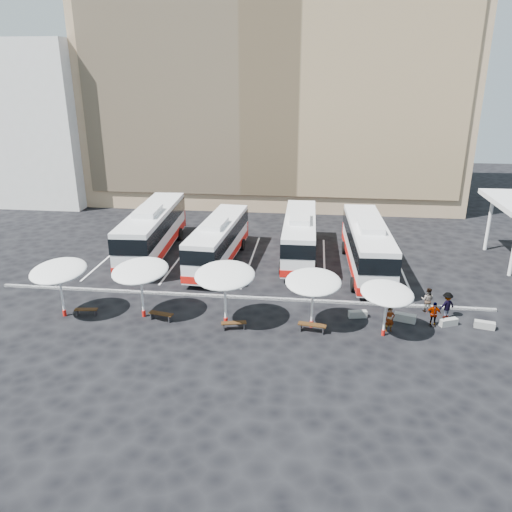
# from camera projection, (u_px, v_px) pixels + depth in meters

# --- Properties ---
(ground) EXTENTS (120.00, 120.00, 0.00)m
(ground) POSITION_uv_depth(u_px,v_px,m) (236.00, 301.00, 33.73)
(ground) COLOR black
(ground) RESTS_ON ground
(sandstone_building) EXTENTS (42.00, 18.25, 29.60)m
(sandstone_building) POSITION_uv_depth(u_px,v_px,m) (276.00, 90.00, 59.12)
(sandstone_building) COLOR tan
(sandstone_building) RESTS_ON ground
(apartment_block) EXTENTS (14.00, 14.00, 18.00)m
(apartment_block) POSITION_uv_depth(u_px,v_px,m) (41.00, 122.00, 59.86)
(apartment_block) COLOR silver
(apartment_block) RESTS_ON ground
(curb_divider) EXTENTS (34.00, 0.25, 0.15)m
(curb_divider) POSITION_uv_depth(u_px,v_px,m) (237.00, 297.00, 34.17)
(curb_divider) COLOR black
(curb_divider) RESTS_ON ground
(bay_lines) EXTENTS (24.15, 12.00, 0.01)m
(bay_lines) POSITION_uv_depth(u_px,v_px,m) (251.00, 260.00, 41.19)
(bay_lines) COLOR white
(bay_lines) RESTS_ON ground
(bus_0) EXTENTS (3.65, 13.52, 4.25)m
(bus_0) POSITION_uv_depth(u_px,v_px,m) (153.00, 229.00, 41.91)
(bus_0) COLOR white
(bus_0) RESTS_ON ground
(bus_1) EXTENTS (3.30, 12.04, 3.78)m
(bus_1) POSITION_uv_depth(u_px,v_px,m) (218.00, 240.00, 39.95)
(bus_1) COLOR white
(bus_1) RESTS_ON ground
(bus_2) EXTENTS (2.93, 12.08, 3.82)m
(bus_2) POSITION_uv_depth(u_px,v_px,m) (300.00, 235.00, 41.19)
(bus_2) COLOR white
(bus_2) RESTS_ON ground
(bus_3) EXTENTS (3.32, 12.96, 4.09)m
(bus_3) POSITION_uv_depth(u_px,v_px,m) (367.00, 245.00, 38.39)
(bus_3) COLOR white
(bus_3) RESTS_ON ground
(sunshade_0) EXTENTS (3.90, 3.93, 3.60)m
(sunshade_0) POSITION_uv_depth(u_px,v_px,m) (58.00, 271.00, 30.62)
(sunshade_0) COLOR white
(sunshade_0) RESTS_ON ground
(sunshade_1) EXTENTS (4.25, 4.28, 3.65)m
(sunshade_1) POSITION_uv_depth(u_px,v_px,m) (140.00, 271.00, 30.52)
(sunshade_1) COLOR white
(sunshade_1) RESTS_ON ground
(sunshade_2) EXTENTS (3.67, 3.71, 3.79)m
(sunshade_2) POSITION_uv_depth(u_px,v_px,m) (225.00, 275.00, 29.54)
(sunshade_2) COLOR white
(sunshade_2) RESTS_ON ground
(sunshade_3) EXTENTS (3.48, 3.52, 3.47)m
(sunshade_3) POSITION_uv_depth(u_px,v_px,m) (313.00, 282.00, 29.28)
(sunshade_3) COLOR white
(sunshade_3) RESTS_ON ground
(sunshade_4) EXTENTS (3.94, 3.96, 3.18)m
(sunshade_4) POSITION_uv_depth(u_px,v_px,m) (387.00, 293.00, 28.37)
(sunshade_4) COLOR white
(sunshade_4) RESTS_ON ground
(wood_bench_0) EXTENTS (1.47, 0.55, 0.44)m
(wood_bench_0) POSITION_uv_depth(u_px,v_px,m) (86.00, 310.00, 31.62)
(wood_bench_0) COLOR black
(wood_bench_0) RESTS_ON ground
(wood_bench_1) EXTENTS (1.64, 0.75, 0.49)m
(wood_bench_1) POSITION_uv_depth(u_px,v_px,m) (161.00, 315.00, 30.97)
(wood_bench_1) COLOR black
(wood_bench_1) RESTS_ON ground
(wood_bench_2) EXTENTS (1.56, 0.74, 0.46)m
(wood_bench_2) POSITION_uv_depth(u_px,v_px,m) (234.00, 324.00, 29.88)
(wood_bench_2) COLOR black
(wood_bench_2) RESTS_ON ground
(wood_bench_3) EXTENTS (1.72, 0.69, 0.51)m
(wood_bench_3) POSITION_uv_depth(u_px,v_px,m) (312.00, 326.00, 29.55)
(wood_bench_3) COLOR black
(wood_bench_3) RESTS_ON ground
(conc_bench_0) EXTENTS (1.21, 0.59, 0.43)m
(conc_bench_0) POSITION_uv_depth(u_px,v_px,m) (358.00, 314.00, 31.40)
(conc_bench_0) COLOR gray
(conc_bench_0) RESTS_ON ground
(conc_bench_1) EXTENTS (1.39, 0.82, 0.49)m
(conc_bench_1) POSITION_uv_depth(u_px,v_px,m) (405.00, 318.00, 30.88)
(conc_bench_1) COLOR gray
(conc_bench_1) RESTS_ON ground
(conc_bench_2) EXTENTS (1.20, 0.80, 0.43)m
(conc_bench_2) POSITION_uv_depth(u_px,v_px,m) (448.00, 322.00, 30.38)
(conc_bench_2) COLOR gray
(conc_bench_2) RESTS_ON ground
(conc_bench_3) EXTENTS (1.23, 0.65, 0.44)m
(conc_bench_3) POSITION_uv_depth(u_px,v_px,m) (485.00, 325.00, 30.04)
(conc_bench_3) COLOR gray
(conc_bench_3) RESTS_ON ground
(passenger_0) EXTENTS (0.63, 0.49, 1.54)m
(passenger_0) POSITION_uv_depth(u_px,v_px,m) (390.00, 319.00, 29.52)
(passenger_0) COLOR black
(passenger_0) RESTS_ON ground
(passenger_1) EXTENTS (0.95, 0.84, 1.63)m
(passenger_1) POSITION_uv_depth(u_px,v_px,m) (428.00, 300.00, 31.95)
(passenger_1) COLOR black
(passenger_1) RESTS_ON ground
(passenger_2) EXTENTS (0.96, 0.47, 1.58)m
(passenger_2) POSITION_uv_depth(u_px,v_px,m) (433.00, 314.00, 30.12)
(passenger_2) COLOR black
(passenger_2) RESTS_ON ground
(passenger_3) EXTENTS (1.27, 1.03, 1.72)m
(passenger_3) POSITION_uv_depth(u_px,v_px,m) (446.00, 305.00, 31.14)
(passenger_3) COLOR black
(passenger_3) RESTS_ON ground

